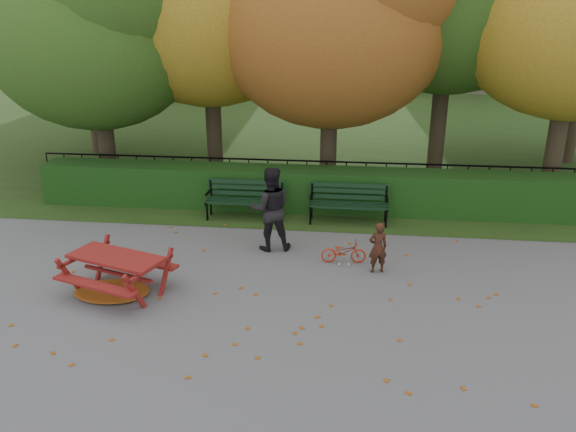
# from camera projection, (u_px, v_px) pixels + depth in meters

# --- Properties ---
(ground) EXTENTS (90.00, 90.00, 0.00)m
(ground) POSITION_uv_depth(u_px,v_px,m) (280.00, 296.00, 9.64)
(ground) COLOR slate
(ground) RESTS_ON ground
(grass_strip) EXTENTS (90.00, 90.00, 0.00)m
(grass_strip) POSITION_uv_depth(u_px,v_px,m) (324.00, 130.00, 22.67)
(grass_strip) COLOR #233B15
(grass_strip) RESTS_ON ground
(hedge) EXTENTS (13.00, 0.90, 1.00)m
(hedge) POSITION_uv_depth(u_px,v_px,m) (304.00, 189.00, 13.65)
(hedge) COLOR #163310
(hedge) RESTS_ON ground
(iron_fence) EXTENTS (14.00, 0.04, 1.02)m
(iron_fence) POSITION_uv_depth(u_px,v_px,m) (307.00, 178.00, 14.39)
(iron_fence) COLOR black
(iron_fence) RESTS_ON ground
(tree_a) EXTENTS (5.88, 5.60, 7.48)m
(tree_a) POSITION_uv_depth(u_px,v_px,m) (100.00, 13.00, 13.82)
(tree_a) COLOR #2F241A
(tree_a) RESTS_ON ground
(tree_c) EXTENTS (6.30, 6.00, 8.00)m
(tree_c) POSITION_uv_depth(u_px,v_px,m) (346.00, 0.00, 13.42)
(tree_c) COLOR #2F241A
(tree_c) RESTS_ON ground
(bench_left) EXTENTS (1.80, 0.57, 0.88)m
(bench_left) POSITION_uv_depth(u_px,v_px,m) (245.00, 197.00, 13.04)
(bench_left) COLOR black
(bench_left) RESTS_ON ground
(bench_right) EXTENTS (1.80, 0.57, 0.88)m
(bench_right) POSITION_uv_depth(u_px,v_px,m) (349.00, 201.00, 12.79)
(bench_right) COLOR black
(bench_right) RESTS_ON ground
(picnic_table) EXTENTS (1.97, 1.77, 0.80)m
(picnic_table) POSITION_uv_depth(u_px,v_px,m) (117.00, 264.00, 9.56)
(picnic_table) COLOR maroon
(picnic_table) RESTS_ON ground
(leaf_pile) EXTENTS (1.50, 1.19, 0.09)m
(leaf_pile) POSITION_uv_depth(u_px,v_px,m) (112.00, 291.00, 9.70)
(leaf_pile) COLOR brown
(leaf_pile) RESTS_ON ground
(leaf_scatter) EXTENTS (9.00, 5.70, 0.01)m
(leaf_scatter) POSITION_uv_depth(u_px,v_px,m) (282.00, 287.00, 9.92)
(leaf_scatter) COLOR brown
(leaf_scatter) RESTS_ON ground
(child) EXTENTS (0.41, 0.33, 0.99)m
(child) POSITION_uv_depth(u_px,v_px,m) (378.00, 247.00, 10.35)
(child) COLOR #391D12
(child) RESTS_ON ground
(adult) EXTENTS (0.96, 0.83, 1.73)m
(adult) POSITION_uv_depth(u_px,v_px,m) (270.00, 209.00, 11.23)
(adult) COLOR black
(adult) RESTS_ON ground
(bicycle) EXTENTS (0.89, 0.37, 0.45)m
(bicycle) POSITION_uv_depth(u_px,v_px,m) (344.00, 252.00, 10.82)
(bicycle) COLOR #B52C10
(bicycle) RESTS_ON ground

